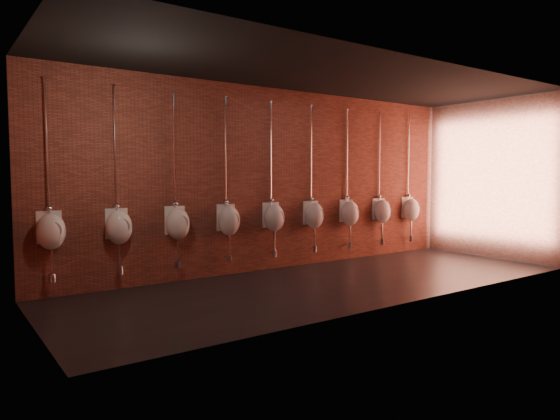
{
  "coord_description": "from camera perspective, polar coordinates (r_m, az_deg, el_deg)",
  "views": [
    {
      "loc": [
        -5.14,
        -5.8,
        1.67
      ],
      "look_at": [
        -0.4,
        0.9,
        1.1
      ],
      "focal_mm": 32.0,
      "sensor_mm": 36.0,
      "label": 1
    }
  ],
  "objects": [
    {
      "name": "urinal_7",
      "position": [
        10.51,
        11.57,
        -0.09
      ],
      "size": [
        0.41,
        0.37,
        2.72
      ],
      "color": "white",
      "rests_on": "ground"
    },
    {
      "name": "urinal_8",
      "position": [
        11.19,
        14.74,
        0.11
      ],
      "size": [
        0.41,
        0.37,
        2.72
      ],
      "color": "white",
      "rests_on": "ground"
    },
    {
      "name": "urinal_2",
      "position": [
        7.85,
        -11.63,
        -1.45
      ],
      "size": [
        0.41,
        0.37,
        2.72
      ],
      "color": "white",
      "rests_on": "ground"
    },
    {
      "name": "urinal_6",
      "position": [
        9.87,
        7.98,
        -0.3
      ],
      "size": [
        0.41,
        0.37,
        2.72
      ],
      "color": "white",
      "rests_on": "ground"
    },
    {
      "name": "urinal_3",
      "position": [
        8.26,
        -5.87,
        -1.12
      ],
      "size": [
        0.41,
        0.37,
        2.72
      ],
      "color": "white",
      "rests_on": "ground"
    },
    {
      "name": "room_shell",
      "position": [
        7.75,
        6.29,
        6.47
      ],
      "size": [
        8.54,
        3.04,
        3.22
      ],
      "color": "black",
      "rests_on": "ground"
    },
    {
      "name": "urinal_5",
      "position": [
        9.28,
        3.9,
        -0.55
      ],
      "size": [
        0.41,
        0.37,
        2.72
      ],
      "color": "white",
      "rests_on": "ground"
    },
    {
      "name": "urinal_0",
      "position": [
        7.32,
        -24.72,
        -2.12
      ],
      "size": [
        0.41,
        0.37,
        2.72
      ],
      "color": "white",
      "rests_on": "ground"
    },
    {
      "name": "ground",
      "position": [
        7.93,
        6.17,
        -8.22
      ],
      "size": [
        8.5,
        8.5,
        0.0
      ],
      "primitive_type": "plane",
      "color": "black",
      "rests_on": "ground"
    },
    {
      "name": "urinal_1",
      "position": [
        7.54,
        -17.94,
        -1.78
      ],
      "size": [
        0.41,
        0.37,
        2.72
      ],
      "color": "white",
      "rests_on": "ground"
    },
    {
      "name": "urinal_4",
      "position": [
        8.74,
        -0.7,
        -0.82
      ],
      "size": [
        0.41,
        0.37,
        2.72
      ],
      "color": "white",
      "rests_on": "ground"
    }
  ]
}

